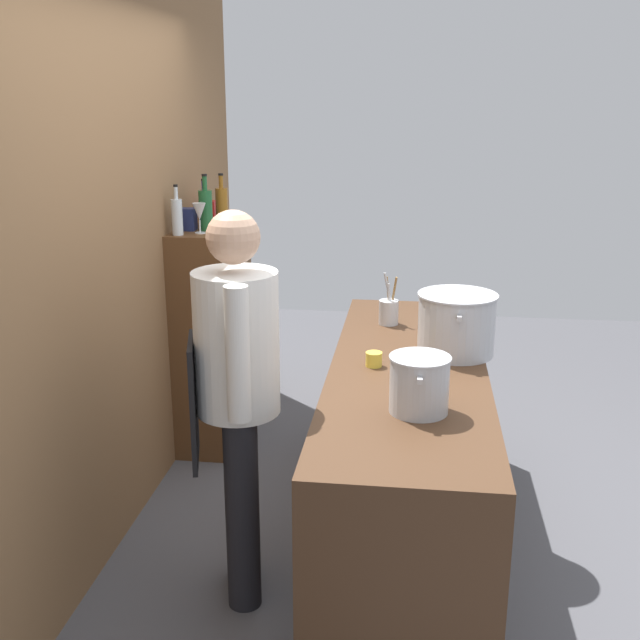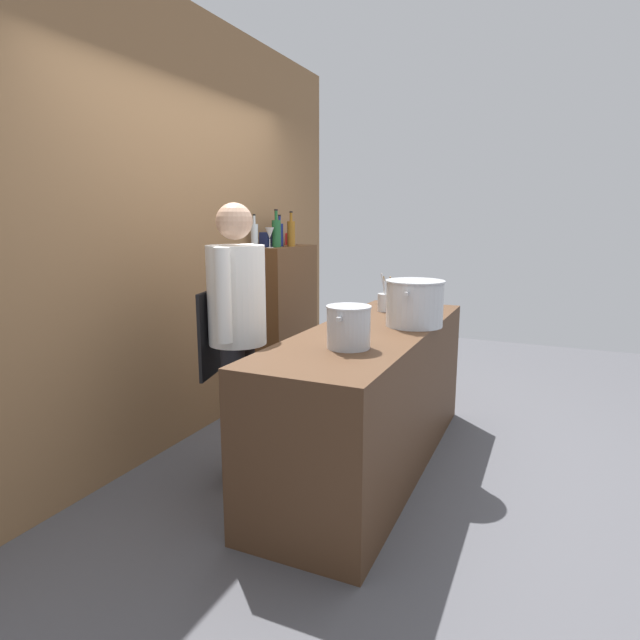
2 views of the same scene
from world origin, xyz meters
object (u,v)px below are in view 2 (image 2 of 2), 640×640
(stockpot_large, at_px, (415,303))
(utensil_crock, at_px, (385,302))
(chef, at_px, (237,323))
(spice_tin_navy, at_px, (266,240))
(wine_bottle_cobalt, at_px, (280,234))
(wine_glass_tall, at_px, (270,234))
(wine_bottle_green, at_px, (276,233))
(wine_bottle_clear, at_px, (255,235))
(spice_tin_red, at_px, (290,239))
(butter_jar, at_px, (347,322))
(wine_bottle_amber, at_px, (291,233))
(stockpot_small, at_px, (349,327))

(stockpot_large, relative_size, utensil_crock, 1.52)
(chef, distance_m, spice_tin_navy, 1.55)
(chef, relative_size, wine_bottle_cobalt, 6.10)
(wine_glass_tall, bearing_deg, wine_bottle_green, -5.40)
(utensil_crock, distance_m, wine_bottle_clear, 1.26)
(spice_tin_red, xyz_separation_m, spice_tin_navy, (-0.44, 0.00, 0.01))
(stockpot_large, bearing_deg, butter_jar, 121.15)
(stockpot_large, height_order, wine_glass_tall, wine_glass_tall)
(chef, relative_size, wine_bottle_amber, 5.51)
(wine_bottle_clear, xyz_separation_m, wine_bottle_green, (0.16, -0.12, 0.02))
(chef, xyz_separation_m, wine_bottle_clear, (1.22, 0.60, 0.47))
(chef, bearing_deg, utensil_crock, 138.35)
(stockpot_small, height_order, wine_bottle_amber, wine_bottle_amber)
(chef, distance_m, wine_bottle_green, 1.54)
(butter_jar, bearing_deg, wine_glass_tall, 50.52)
(chef, xyz_separation_m, butter_jar, (0.44, -0.53, -0.03))
(utensil_crock, xyz_separation_m, spice_tin_navy, (0.26, 1.15, 0.42))
(chef, distance_m, wine_bottle_cobalt, 1.69)
(stockpot_small, height_order, spice_tin_navy, spice_tin_navy)
(stockpot_large, distance_m, butter_jar, 0.45)
(stockpot_small, xyz_separation_m, wine_bottle_clear, (1.27, 1.33, 0.42))
(utensil_crock, bearing_deg, butter_jar, 176.66)
(utensil_crock, relative_size, butter_jar, 3.76)
(wine_bottle_amber, height_order, wine_bottle_cobalt, wine_bottle_amber)
(wine_bottle_amber, xyz_separation_m, wine_glass_tall, (-0.28, 0.05, 0.00))
(stockpot_small, bearing_deg, wine_bottle_green, 40.32)
(wine_bottle_green, bearing_deg, stockpot_large, -117.37)
(wine_bottle_green, bearing_deg, utensil_crock, -104.69)
(chef, height_order, spice_tin_red, chef)
(wine_bottle_green, relative_size, spice_tin_navy, 2.53)
(stockpot_large, relative_size, wine_bottle_cobalt, 1.58)
(wine_bottle_amber, height_order, spice_tin_red, wine_bottle_amber)
(spice_tin_navy, bearing_deg, chef, -156.87)
(stockpot_small, xyz_separation_m, utensil_crock, (1.15, 0.16, -0.04))
(wine_bottle_cobalt, height_order, wine_bottle_clear, wine_bottle_clear)
(chef, xyz_separation_m, spice_tin_navy, (1.37, 0.58, 0.43))
(stockpot_small, relative_size, wine_glass_tall, 1.79)
(wine_bottle_cobalt, distance_m, wine_glass_tall, 0.25)
(chef, relative_size, wine_bottle_green, 5.26)
(wine_glass_tall, bearing_deg, wine_bottle_amber, -10.93)
(spice_tin_red, bearing_deg, chef, -162.27)
(wine_bottle_green, height_order, spice_tin_red, wine_bottle_green)
(stockpot_small, bearing_deg, wine_glass_tall, 42.56)
(wine_bottle_cobalt, distance_m, spice_tin_red, 0.29)
(stockpot_small, bearing_deg, wine_bottle_amber, 35.87)
(butter_jar, relative_size, spice_tin_navy, 0.60)
(wine_bottle_clear, bearing_deg, utensil_crock, -95.53)
(wine_glass_tall, bearing_deg, utensil_crock, -99.48)
(butter_jar, xyz_separation_m, wine_bottle_green, (0.94, 1.01, 0.52))
(wine_bottle_amber, bearing_deg, stockpot_small, -144.13)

